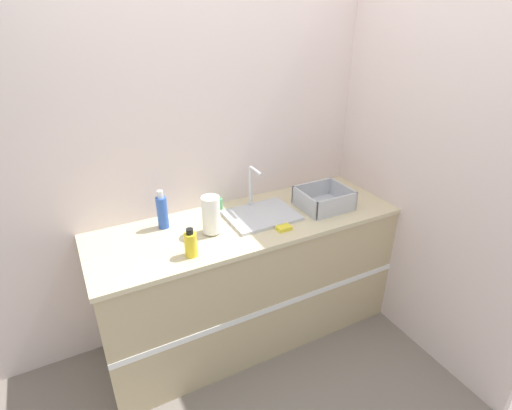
# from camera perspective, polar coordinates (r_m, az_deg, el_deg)

# --- Properties ---
(ground_plane) EXTENTS (12.00, 12.00, 0.00)m
(ground_plane) POSITION_cam_1_polar(r_m,az_deg,el_deg) (2.93, 2.06, -21.14)
(ground_plane) COLOR slate
(wall_back) EXTENTS (4.40, 0.06, 2.60)m
(wall_back) POSITION_cam_1_polar(r_m,az_deg,el_deg) (2.72, -4.62, 7.94)
(wall_back) COLOR silver
(wall_back) RESTS_ON ground_plane
(wall_right) EXTENTS (0.06, 2.65, 2.60)m
(wall_right) POSITION_cam_1_polar(r_m,az_deg,el_deg) (2.99, 16.91, 8.62)
(wall_right) COLOR silver
(wall_right) RESTS_ON ground_plane
(counter_cabinet) EXTENTS (2.02, 0.68, 0.92)m
(counter_cabinet) POSITION_cam_1_polar(r_m,az_deg,el_deg) (2.83, -1.08, -10.47)
(counter_cabinet) COLOR tan
(counter_cabinet) RESTS_ON ground_plane
(sink) EXTENTS (0.45, 0.35, 0.31)m
(sink) POSITION_cam_1_polar(r_m,az_deg,el_deg) (2.62, 0.69, -1.15)
(sink) COLOR silver
(sink) RESTS_ON counter_cabinet
(paper_towel_roll) EXTENTS (0.11, 0.11, 0.24)m
(paper_towel_roll) POSITION_cam_1_polar(r_m,az_deg,el_deg) (2.40, -6.43, -1.43)
(paper_towel_roll) COLOR #4C4C51
(paper_towel_roll) RESTS_ON counter_cabinet
(dish_rack) EXTENTS (0.33, 0.29, 0.13)m
(dish_rack) POSITION_cam_1_polar(r_m,az_deg,el_deg) (2.77, 9.65, 0.60)
(dish_rack) COLOR #B7BABF
(dish_rack) RESTS_ON counter_cabinet
(bottle_yellow) EXTENTS (0.07, 0.07, 0.17)m
(bottle_yellow) POSITION_cam_1_polar(r_m,az_deg,el_deg) (2.23, -9.31, -5.50)
(bottle_yellow) COLOR yellow
(bottle_yellow) RESTS_ON counter_cabinet
(bottle_blue) EXTENTS (0.07, 0.07, 0.25)m
(bottle_blue) POSITION_cam_1_polar(r_m,az_deg,el_deg) (2.52, -13.25, -0.91)
(bottle_blue) COLOR #2D56B7
(bottle_blue) RESTS_ON counter_cabinet
(soap_dispenser) EXTENTS (0.05, 0.05, 0.10)m
(soap_dispenser) POSITION_cam_1_polar(r_m,az_deg,el_deg) (2.69, -5.34, 0.08)
(soap_dispenser) COLOR #4CB266
(soap_dispenser) RESTS_ON counter_cabinet
(sponge) EXTENTS (0.09, 0.06, 0.02)m
(sponge) POSITION_cam_1_polar(r_m,az_deg,el_deg) (2.48, 4.01, -3.28)
(sponge) COLOR yellow
(sponge) RESTS_ON counter_cabinet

